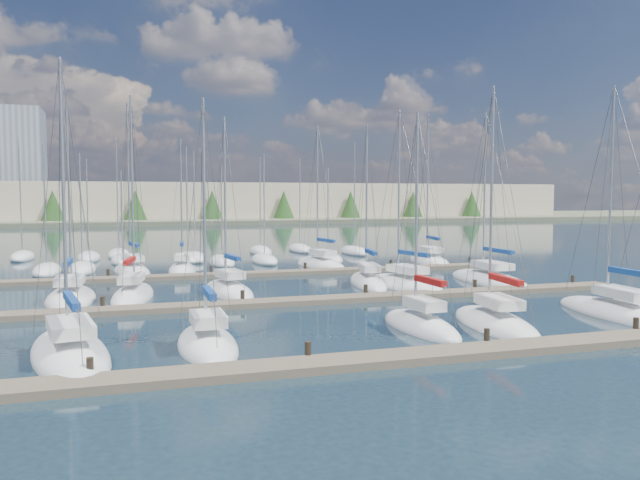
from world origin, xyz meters
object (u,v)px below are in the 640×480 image
object	(u,v)px
sailboat_m	(489,280)
sailboat_f	(617,313)
sailboat_i	(133,295)
sailboat_p	(321,265)
sailboat_r	(429,261)
sailboat_j	(229,291)
sailboat_e	(495,324)
sailboat_n	(132,271)
sailboat_c	(207,344)
sailboat_h	(71,298)
sailboat_o	(182,270)
sailboat_k	(368,282)
sailboat_l	(404,285)
sailboat_d	(421,326)
sailboat_b	(70,354)

from	to	relation	value
sailboat_m	sailboat_f	bearing A→B (deg)	-91.84
sailboat_i	sailboat_f	distance (m)	28.73
sailboat_p	sailboat_f	xyz separation A→B (m)	(8.08, -27.73, -0.01)
sailboat_r	sailboat_j	distance (m)	25.85
sailboat_i	sailboat_r	distance (m)	31.34
sailboat_j	sailboat_e	xyz separation A→B (m)	(10.90, -14.81, 0.00)
sailboat_m	sailboat_n	distance (m)	29.32
sailboat_j	sailboat_c	world-z (taller)	sailboat_j
sailboat_m	sailboat_h	bearing A→B (deg)	-178.94
sailboat_o	sailboat_k	size ratio (longest dim) A/B	0.97
sailboat_p	sailboat_l	bearing A→B (deg)	-92.64
sailboat_o	sailboat_c	distance (m)	27.85
sailboat_j	sailboat_k	bearing A→B (deg)	-2.26
sailboat_d	sailboat_l	distance (m)	14.41
sailboat_b	sailboat_k	distance (m)	24.82
sailboat_j	sailboat_o	bearing A→B (deg)	91.00
sailboat_r	sailboat_i	bearing A→B (deg)	-143.96
sailboat_m	sailboat_k	size ratio (longest dim) A/B	1.09
sailboat_i	sailboat_c	xyz separation A→B (m)	(2.85, -14.69, -0.01)
sailboat_o	sailboat_l	world-z (taller)	sailboat_l
sailboat_f	sailboat_e	world-z (taller)	sailboat_f
sailboat_b	sailboat_j	distance (m)	17.17
sailboat_p	sailboat_j	size ratio (longest dim) A/B	1.10
sailboat_e	sailboat_h	world-z (taller)	sailboat_h
sailboat_b	sailboat_c	distance (m)	5.50
sailboat_i	sailboat_o	xyz separation A→B (m)	(4.27, 13.12, 0.00)
sailboat_d	sailboat_f	world-z (taller)	sailboat_f
sailboat_m	sailboat_h	xyz separation A→B (m)	(-29.59, 0.42, 0.01)
sailboat_b	sailboat_d	bearing A→B (deg)	-8.04
sailboat_m	sailboat_k	xyz separation A→B (m)	(-9.30, 1.41, 0.02)
sailboat_d	sailboat_n	distance (m)	30.73
sailboat_k	sailboat_c	bearing A→B (deg)	-120.42
sailboat_n	sailboat_f	bearing A→B (deg)	-58.22
sailboat_h	sailboat_p	bearing A→B (deg)	34.45
sailboat_d	sailboat_m	xyz separation A→B (m)	(12.63, 13.77, -0.02)
sailboat_n	sailboat_b	world-z (taller)	sailboat_n
sailboat_c	sailboat_p	bearing A→B (deg)	64.14
sailboat_f	sailboat_c	world-z (taller)	sailboat_f
sailboat_p	sailboat_o	bearing A→B (deg)	172.49
sailboat_f	sailboat_j	distance (m)	23.66
sailboat_i	sailboat_j	size ratio (longest dim) A/B	1.09
sailboat_r	sailboat_c	bearing A→B (deg)	-121.64
sailboat_d	sailboat_j	size ratio (longest dim) A/B	0.90
sailboat_i	sailboat_k	distance (m)	16.63
sailboat_o	sailboat_h	distance (m)	15.25
sailboat_e	sailboat_l	bearing A→B (deg)	90.70
sailboat_d	sailboat_e	size ratio (longest dim) A/B	0.89
sailboat_m	sailboat_r	xyz separation A→B (m)	(2.28, 14.03, 0.01)
sailboat_f	sailboat_p	bearing A→B (deg)	110.25
sailboat_d	sailboat_m	bearing A→B (deg)	45.41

